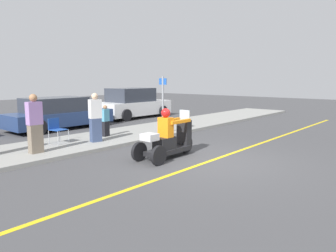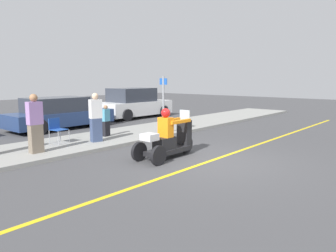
# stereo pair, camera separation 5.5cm
# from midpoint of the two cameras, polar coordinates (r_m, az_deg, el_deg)

# --- Properties ---
(ground_plane) EXTENTS (60.00, 60.00, 0.00)m
(ground_plane) POSITION_cam_midpoint_polar(r_m,az_deg,el_deg) (9.06, 7.12, -6.09)
(ground_plane) COLOR #424244
(lane_stripe) EXTENTS (24.00, 0.12, 0.01)m
(lane_stripe) POSITION_cam_midpoint_polar(r_m,az_deg,el_deg) (8.70, 5.51, -6.65)
(lane_stripe) COLOR gold
(lane_stripe) RESTS_ON ground
(sidewalk_strip) EXTENTS (28.00, 2.80, 0.12)m
(sidewalk_strip) POSITION_cam_midpoint_polar(r_m,az_deg,el_deg) (12.12, -11.39, -2.22)
(sidewalk_strip) COLOR gray
(sidewalk_strip) RESTS_ON ground
(motorcycle_trike) EXTENTS (2.17, 0.81, 1.42)m
(motorcycle_trike) POSITION_cam_midpoint_polar(r_m,az_deg,el_deg) (9.27, -0.09, -2.49)
(motorcycle_trike) COLOR black
(motorcycle_trike) RESTS_ON ground
(spectator_end_of_line) EXTENTS (0.43, 0.32, 1.64)m
(spectator_end_of_line) POSITION_cam_midpoint_polar(r_m,az_deg,el_deg) (11.22, -12.67, 1.30)
(spectator_end_of_line) COLOR #38476B
(spectator_end_of_line) RESTS_ON sidewalk_strip
(spectator_near_curb) EXTENTS (0.29, 0.19, 1.15)m
(spectator_near_curb) POSITION_cam_midpoint_polar(r_m,az_deg,el_deg) (12.23, -10.96, 0.81)
(spectator_near_curb) COLOR black
(spectator_near_curb) RESTS_ON sidewalk_strip
(spectator_by_tree) EXTENTS (0.41, 0.25, 1.69)m
(spectator_by_tree) POSITION_cam_midpoint_polar(r_m,az_deg,el_deg) (10.04, -22.34, 0.20)
(spectator_by_tree) COLOR #726656
(spectator_by_tree) RESTS_ON sidewalk_strip
(folding_chair_curbside) EXTENTS (0.53, 0.53, 0.82)m
(folding_chair_curbside) POSITION_cam_midpoint_polar(r_m,az_deg,el_deg) (11.39, -19.00, -0.30)
(folding_chair_curbside) COLOR #A5A8AD
(folding_chair_curbside) RESTS_ON sidewalk_strip
(parked_car_lot_right) EXTENTS (4.46, 2.07, 1.69)m
(parked_car_lot_right) POSITION_cam_midpoint_polar(r_m,az_deg,el_deg) (18.82, -6.21, 3.85)
(parked_car_lot_right) COLOR silver
(parked_car_lot_right) RESTS_ON ground
(parked_car_lot_far) EXTENTS (4.65, 2.03, 1.41)m
(parked_car_lot_far) POSITION_cam_midpoint_polar(r_m,az_deg,el_deg) (15.40, -18.67, 2.03)
(parked_car_lot_far) COLOR navy
(parked_car_lot_far) RESTS_ON ground
(street_sign) EXTENTS (0.08, 0.36, 2.20)m
(street_sign) POSITION_cam_midpoint_polar(r_m,az_deg,el_deg) (12.49, -1.03, 4.08)
(street_sign) COLOR gray
(street_sign) RESTS_ON sidewalk_strip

